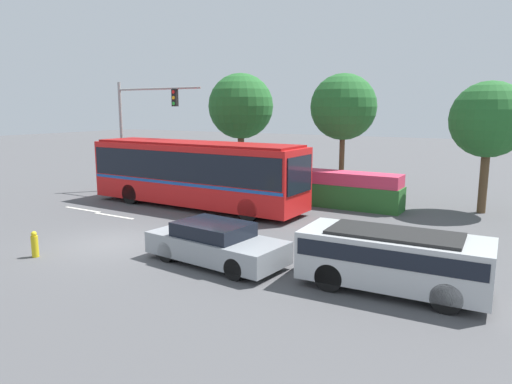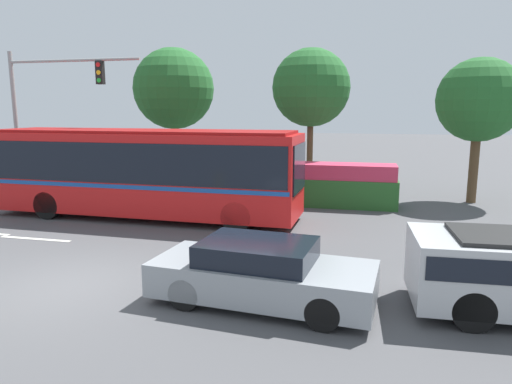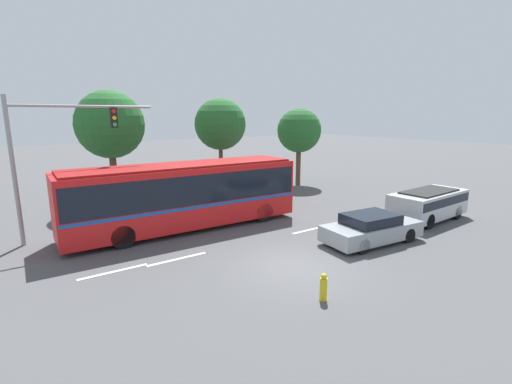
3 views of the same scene
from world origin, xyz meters
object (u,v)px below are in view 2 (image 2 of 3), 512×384
object	(u,v)px
city_bus	(144,168)
sedan_foreground	(262,273)
traffic_light_pole	(44,103)
street_tree_left	(174,89)
street_tree_centre	(311,88)
street_tree_right	(479,101)

from	to	relation	value
city_bus	sedan_foreground	xyz separation A→B (m)	(5.81, -6.47, -1.19)
sedan_foreground	city_bus	bearing A→B (deg)	137.37
sedan_foreground	traffic_light_pole	xyz separation A→B (m)	(-11.11, 8.21, 3.55)
sedan_foreground	street_tree_left	bearing A→B (deg)	124.89
sedan_foreground	street_tree_left	distance (m)	15.75
city_bus	street_tree_centre	distance (m)	8.45
traffic_light_pole	street_tree_left	bearing A→B (deg)	53.78
city_bus	street_tree_right	distance (m)	13.70
sedan_foreground	street_tree_right	world-z (taller)	street_tree_right
traffic_light_pole	street_tree_right	xyz separation A→B (m)	(17.51, 3.96, 0.08)
traffic_light_pole	street_tree_right	world-z (taller)	traffic_light_pole
traffic_light_pole	street_tree_left	xyz separation A→B (m)	(3.66, 4.99, 0.72)
street_tree_left	street_tree_centre	xyz separation A→B (m)	(6.93, -0.87, -0.05)
traffic_light_pole	street_tree_left	world-z (taller)	street_tree_left
street_tree_right	street_tree_left	bearing A→B (deg)	175.75
street_tree_left	street_tree_centre	world-z (taller)	street_tree_left
street_tree_left	traffic_light_pole	bearing A→B (deg)	-126.22
city_bus	street_tree_left	size ratio (longest dim) A/B	1.65
street_tree_left	street_tree_centre	distance (m)	6.98
street_tree_right	sedan_foreground	bearing A→B (deg)	-117.76
street_tree_right	traffic_light_pole	bearing A→B (deg)	-167.24
street_tree_centre	street_tree_right	distance (m)	6.95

